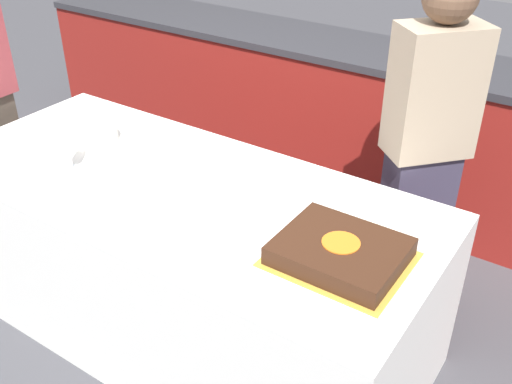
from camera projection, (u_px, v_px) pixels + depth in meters
The scene contains 9 objects.
ground_plane at pixel (189, 325), 2.78m from camera, with size 14.00×14.00×0.00m, color #424247.
back_counter at pixel (346, 120), 3.62m from camera, with size 4.40×0.58×0.92m.
dining_table at pixel (183, 261), 2.58m from camera, with size 2.12×0.93×0.75m.
cake at pixel (340, 252), 1.96m from camera, with size 0.44×0.37×0.07m.
plate_stack at pixel (96, 133), 2.71m from camera, with size 0.19×0.19×0.08m.
wine_glass at pixel (68, 140), 2.44m from camera, with size 0.07×0.07×0.20m.
side_plate_near_cake at pixel (375, 214), 2.21m from camera, with size 0.22×0.22×0.00m.
utensil_pile at pixel (130, 232), 2.09m from camera, with size 0.16×0.12×0.02m.
person_cutting_cake at pixel (424, 154), 2.47m from camera, with size 0.37×0.38×1.56m.
Camera 1 is at (1.41, -1.52, 1.97)m, focal length 42.00 mm.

